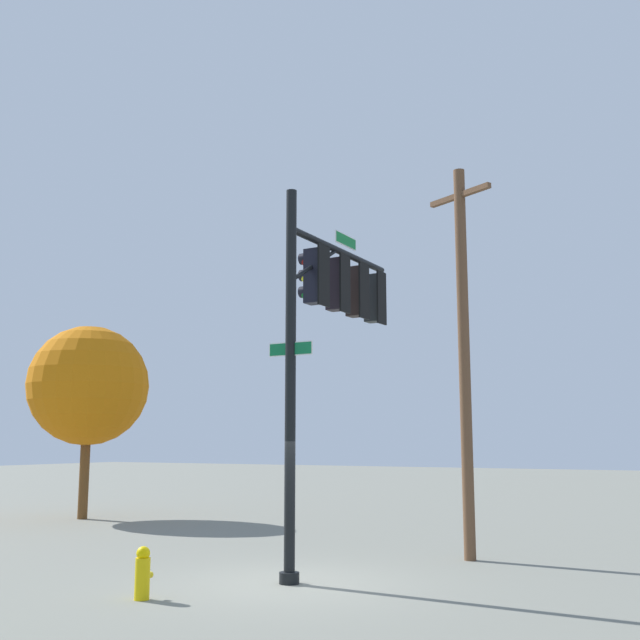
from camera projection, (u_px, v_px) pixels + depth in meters
ground_plane at (289, 584)px, 13.61m from camera, size 120.00×120.00×0.00m
signal_pole_assembly at (331, 310)px, 15.85m from camera, size 4.28×0.94×7.27m
utility_pole at (464, 350)px, 16.98m from camera, size 0.90×1.67×8.66m
fire_hydrant at (143, 573)px, 12.30m from camera, size 0.33×0.24×0.83m
tree_near at (88, 386)px, 25.62m from camera, size 3.98×3.98×6.34m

